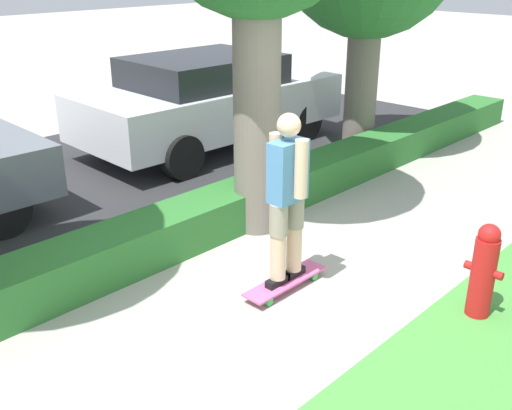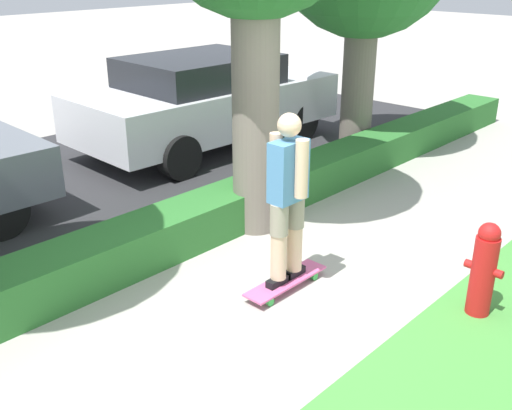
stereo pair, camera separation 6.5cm
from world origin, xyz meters
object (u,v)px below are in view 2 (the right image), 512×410
Objects in this scene: skateboard at (286,281)px; fire_hydrant at (484,269)px; skater_person at (288,196)px; parked_car_middle at (205,99)px.

fire_hydrant is at bearing -60.80° from skateboard.
skater_person is (-0.00, -0.00, 0.88)m from skateboard.
skater_person is 0.36× the size of parked_car_middle.
skateboard is at bearing -121.53° from parked_car_middle.
parked_car_middle reaches higher than fire_hydrant.
parked_car_middle reaches higher than skateboard.
skateboard is 0.22× the size of parked_car_middle.
parked_car_middle is 5.84m from fire_hydrant.
fire_hydrant is (0.85, -1.52, -0.52)m from skater_person.
skateboard is 0.88m from skater_person.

